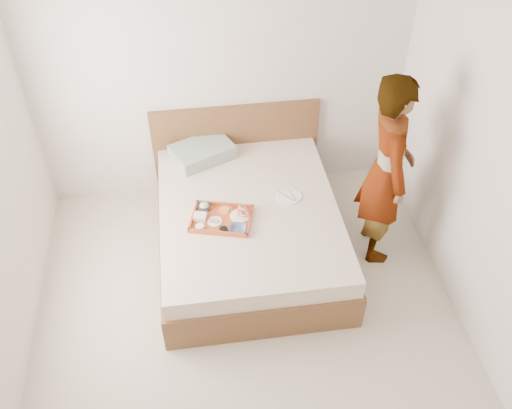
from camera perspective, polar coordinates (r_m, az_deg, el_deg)
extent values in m
cube|color=beige|center=(4.65, -0.44, -13.64)|extent=(3.50, 4.00, 0.01)
cube|color=white|center=(2.88, -0.72, 16.54)|extent=(3.50, 4.00, 0.01)
cube|color=silver|center=(5.25, -3.56, 13.20)|extent=(3.50, 0.01, 2.60)
cube|color=silver|center=(4.18, 23.94, 0.40)|extent=(0.01, 4.00, 2.60)
cube|color=brown|center=(5.09, -0.72, -2.50)|extent=(1.65, 2.00, 0.53)
cube|color=brown|center=(5.68, -2.03, 5.87)|extent=(1.65, 0.06, 0.95)
cube|color=#A0B0A2|center=(5.44, -5.46, 5.35)|extent=(0.67, 0.58, 0.13)
cube|color=#BE5A20|center=(4.78, -3.53, -1.44)|extent=(0.59, 0.49, 0.05)
cylinder|color=white|center=(4.80, -1.63, -1.18)|extent=(0.21, 0.21, 0.01)
imported|color=#161844|center=(4.67, -1.83, -2.51)|extent=(0.18, 0.18, 0.04)
cylinder|color=black|center=(4.68, -3.31, -2.57)|extent=(0.09, 0.09, 0.03)
cylinder|color=white|center=(4.76, -4.21, -1.73)|extent=(0.15, 0.15, 0.01)
cylinder|color=orange|center=(4.86, -3.09, -0.56)|extent=(0.15, 0.15, 0.01)
imported|color=#161844|center=(4.88, -5.28, -0.26)|extent=(0.14, 0.14, 0.03)
cube|color=silver|center=(4.79, -5.68, -1.24)|extent=(0.13, 0.11, 0.05)
cylinder|color=white|center=(4.72, -5.72, -2.27)|extent=(0.09, 0.09, 0.03)
cylinder|color=white|center=(5.01, 3.37, 0.84)|extent=(0.29, 0.29, 0.01)
imported|color=silver|center=(4.83, 13.12, 3.35)|extent=(0.49, 0.70, 1.80)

